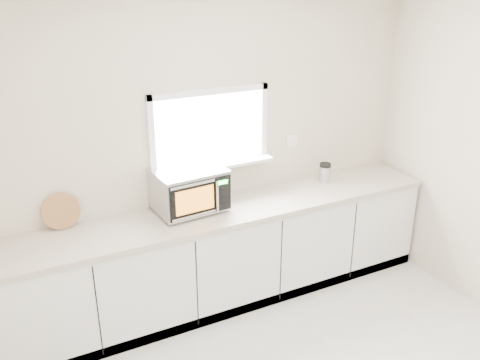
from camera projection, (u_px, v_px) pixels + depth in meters
back_wall at (210, 149)px, 4.45m from camera, size 4.00×0.17×2.70m
cabinets at (225, 256)px, 4.55m from camera, size 3.92×0.60×0.88m
countertop at (225, 210)px, 4.37m from camera, size 3.92×0.64×0.04m
microwave at (189, 189)px, 4.26m from camera, size 0.60×0.49×0.37m
knife_block at (186, 198)px, 4.28m from camera, size 0.14×0.21×0.28m
cutting_board at (61, 211)px, 3.96m from camera, size 0.30×0.07×0.29m
coffee_grinder at (325, 173)px, 4.88m from camera, size 0.13×0.13×0.19m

